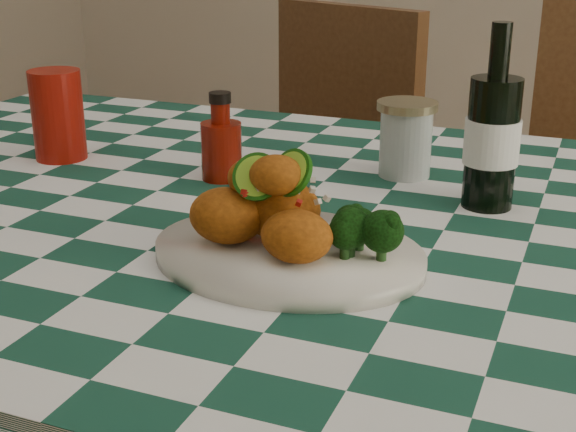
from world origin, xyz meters
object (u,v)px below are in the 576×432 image
at_px(mason_jar, 406,139).
at_px(wooden_chair_left, 290,214).
at_px(ketchup_bottle, 221,136).
at_px(plate, 288,254).
at_px(beer_bottle, 494,118).
at_px(red_tumbler, 58,115).
at_px(fried_chicken_pile, 280,202).

distance_m(mason_jar, wooden_chair_left, 0.77).
distance_m(ketchup_bottle, mason_jar, 0.27).
bearing_deg(plate, ketchup_bottle, 129.67).
distance_m(ketchup_bottle, beer_bottle, 0.39).
xyz_separation_m(mason_jar, beer_bottle, (0.14, -0.09, 0.07)).
relative_size(ketchup_bottle, mason_jar, 1.15).
bearing_deg(mason_jar, ketchup_bottle, -154.49).
xyz_separation_m(ketchup_bottle, wooden_chair_left, (-0.16, 0.66, -0.37)).
relative_size(plate, red_tumbler, 2.21).
distance_m(beer_bottle, wooden_chair_left, 0.94).
distance_m(fried_chicken_pile, ketchup_bottle, 0.32).
distance_m(red_tumbler, mason_jar, 0.55).
height_order(red_tumbler, wooden_chair_left, wooden_chair_left).
height_order(fried_chicken_pile, ketchup_bottle, ketchup_bottle).
relative_size(red_tumbler, mason_jar, 1.26).
height_order(plate, red_tumbler, red_tumbler).
bearing_deg(wooden_chair_left, red_tumbler, -77.81).
bearing_deg(ketchup_bottle, plate, -50.33).
distance_m(ketchup_bottle, wooden_chair_left, 0.78).
xyz_separation_m(red_tumbler, beer_bottle, (0.67, 0.02, 0.05)).
bearing_deg(beer_bottle, wooden_chair_left, 130.33).
relative_size(plate, ketchup_bottle, 2.42).
relative_size(red_tumbler, wooden_chair_left, 0.15).
bearing_deg(red_tumbler, wooden_chair_left, 78.90).
distance_m(fried_chicken_pile, mason_jar, 0.37).
height_order(ketchup_bottle, mason_jar, ketchup_bottle).
distance_m(fried_chicken_pile, wooden_chair_left, 1.05).
bearing_deg(plate, fried_chicken_pile, 180.00).
bearing_deg(fried_chicken_pile, beer_bottle, 55.57).
height_order(beer_bottle, wooden_chair_left, beer_bottle).
bearing_deg(wooden_chair_left, ketchup_bottle, -53.28).
xyz_separation_m(plate, red_tumbler, (-0.50, 0.25, 0.06)).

